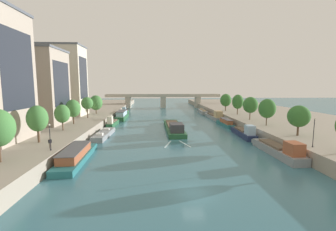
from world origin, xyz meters
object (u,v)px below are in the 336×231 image
moored_boat_left_gap_after (112,123)px  tree_right_end_of_row (250,105)px  moored_boat_right_downstream (244,132)px  moored_boat_left_lone (125,112)px  tree_right_second (238,102)px  tree_right_by_lamp (226,100)px  bridge_far (163,99)px  tree_left_second (37,119)px  tree_left_third (62,114)px  barge_midriver (174,127)px  tree_left_by_lamp (73,108)px  moored_boat_right_gap_after (215,116)px  moored_boat_left_downstream (122,115)px  tree_right_midway (299,116)px  tree_left_midway (96,103)px  moored_boat_left_near (76,155)px  moored_boat_right_second (226,123)px  moored_boat_right_midway (279,150)px  lamppost_left_bank (50,136)px  moored_boat_right_upstream (203,112)px  moored_boat_left_midway (104,134)px  lamppost_right_bank (314,131)px  tree_left_nearest (87,103)px  tree_right_far (267,109)px

moored_boat_left_gap_after → tree_right_end_of_row: (40.22, -5.57, 5.66)m
moored_boat_left_gap_after → moored_boat_right_downstream: bearing=-26.5°
moored_boat_left_lone → tree_right_second: bearing=-30.1°
tree_right_by_lamp → bridge_far: size_ratio=0.11×
moored_boat_left_lone → moored_boat_right_downstream: moored_boat_right_downstream is taller
tree_left_second → tree_left_third: size_ratio=1.13×
barge_midriver → tree_left_second: (-25.27, -21.92, 5.67)m
barge_midriver → moored_boat_left_lone: (-18.07, 38.78, 0.01)m
moored_boat_left_lone → tree_left_by_lamp: size_ratio=1.81×
moored_boat_left_gap_after → moored_boat_right_gap_after: 37.25m
moored_boat_left_downstream → tree_right_midway: tree_right_midway is taller
tree_left_third → moored_boat_left_lone: bearing=81.6°
tree_left_midway → tree_right_end_of_row: tree_right_end_of_row is taller
tree_right_second → moored_boat_left_downstream: bearing=167.1°
moored_boat_left_near → moored_boat_right_second: (34.09, 31.53, -0.06)m
moored_boat_right_midway → tree_right_end_of_row: bearing=78.2°
tree_left_by_lamp → tree_right_second: 51.74m
moored_boat_left_gap_after → lamppost_left_bank: size_ratio=2.70×
lamppost_left_bank → tree_left_third: bearing=104.9°
barge_midriver → moored_boat_left_near: (-17.91, -25.31, 0.09)m
moored_boat_right_midway → moored_boat_right_upstream: (-0.83, 63.03, -0.32)m
moored_boat_right_downstream → moored_boat_right_upstream: (-0.41, 47.76, -0.31)m
moored_boat_left_gap_after → moored_boat_left_lone: bearing=90.0°
moored_boat_left_gap_after → moored_boat_right_upstream: bearing=42.3°
moored_boat_right_gap_after → tree_left_second: size_ratio=2.56×
barge_midriver → tree_right_midway: (22.94, -18.97, 5.33)m
moored_boat_right_midway → tree_left_midway: bearing=134.2°
moored_boat_left_midway → moored_boat_left_lone: size_ratio=1.22×
lamppost_right_bank → moored_boat_right_midway: bearing=134.5°
moored_boat_right_midway → moored_boat_right_upstream: 63.04m
tree_left_by_lamp → moored_boat_left_midway: bearing=-29.0°
moored_boat_left_gap_after → tree_right_midway: size_ratio=1.85×
moored_boat_right_midway → tree_right_end_of_row: 27.90m
moored_boat_left_midway → moored_boat_left_gap_after: size_ratio=1.25×
moored_boat_right_gap_after → tree_left_midway: bearing=-176.7°
moored_boat_left_downstream → moored_boat_right_second: moored_boat_left_downstream is taller
tree_left_nearest → barge_midriver: bearing=-19.6°
tree_left_midway → lamppost_left_bank: (4.53, -46.58, -1.61)m
tree_left_second → bridge_far: bearing=74.3°
moored_boat_left_downstream → tree_left_second: 47.17m
tree_left_by_lamp → tree_right_end_of_row: size_ratio=0.95×
lamppost_right_bank → bridge_far: size_ratio=0.08×
tree_left_second → bridge_far: 90.96m
moored_boat_right_midway → lamppost_left_bank: 37.88m
moored_boat_left_near → tree_left_second: (-7.36, 3.39, 5.57)m
moored_boat_right_downstream → tree_right_far: 8.42m
moored_boat_left_near → moored_boat_left_gap_after: bearing=90.2°
tree_left_second → tree_left_nearest: 31.01m
moored_boat_right_downstream → tree_left_midway: tree_left_midway is taller
moored_boat_left_gap_after → moored_boat_left_downstream: moored_boat_left_gap_after is taller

